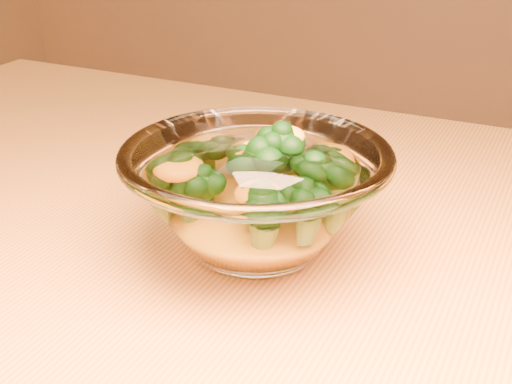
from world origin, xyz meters
TOP-DOWN VIEW (x-y plane):
  - table at (0.00, 0.00)m, footprint 1.20×0.80m
  - glass_bowl at (0.04, -0.01)m, footprint 0.22×0.22m
  - cheese_sauce at (0.04, -0.01)m, footprint 0.11×0.11m
  - broccoli_heap at (0.04, -0.01)m, footprint 0.16×0.13m

SIDE VIEW (x-z plane):
  - table at x=0.00m, z-range 0.28..1.03m
  - cheese_sauce at x=0.04m, z-range 0.77..0.80m
  - glass_bowl at x=0.04m, z-range 0.75..0.85m
  - broccoli_heap at x=0.04m, z-range 0.77..0.85m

